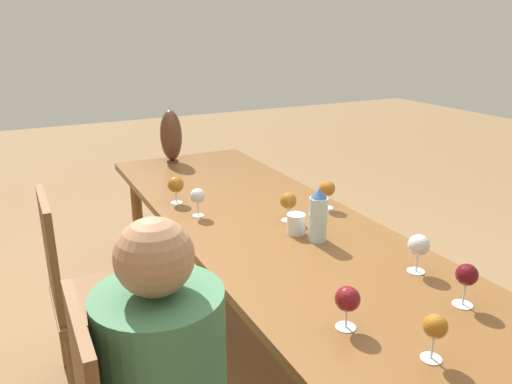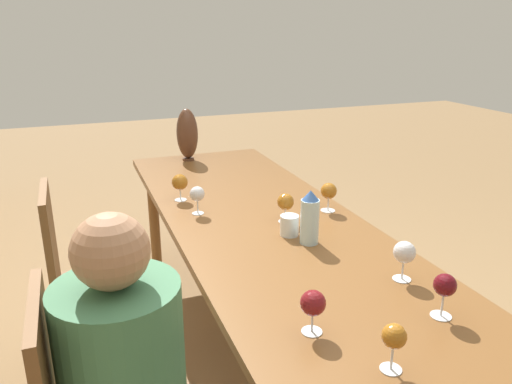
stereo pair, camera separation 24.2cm
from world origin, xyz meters
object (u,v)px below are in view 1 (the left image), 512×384
(wine_glass_1, at_px, (435,328))
(chair_far, at_px, (87,288))
(water_tumbler, at_px, (296,224))
(vase, at_px, (171,136))
(wine_glass_2, at_px, (419,246))
(wine_glass_3, at_px, (327,189))
(wine_glass_0, at_px, (198,196))
(wine_glass_7, at_px, (467,276))
(wine_glass_6, at_px, (288,201))
(wine_glass_5, at_px, (347,300))
(water_bottle, at_px, (318,215))
(wine_glass_4, at_px, (176,185))

(wine_glass_1, height_order, chair_far, chair_far)
(chair_far, bearing_deg, water_tumbler, -113.05)
(water_tumbler, xyz_separation_m, vase, (1.38, 0.12, 0.13))
(wine_glass_2, distance_m, wine_glass_3, 0.71)
(vase, xyz_separation_m, wine_glass_3, (-1.18, -0.42, -0.08))
(wine_glass_0, distance_m, wine_glass_7, 1.25)
(vase, bearing_deg, wine_glass_6, -172.39)
(wine_glass_0, bearing_deg, vase, -10.73)
(wine_glass_5, relative_size, wine_glass_6, 1.00)
(water_bottle, distance_m, wine_glass_1, 0.82)
(wine_glass_4, height_order, wine_glass_6, wine_glass_4)
(chair_far, bearing_deg, wine_glass_4, -64.14)
(wine_glass_0, height_order, wine_glass_1, same)
(wine_glass_0, relative_size, chair_far, 0.14)
(wine_glass_2, relative_size, chair_far, 0.16)
(water_tumbler, relative_size, vase, 0.26)
(water_bottle, bearing_deg, water_tumbler, 22.41)
(wine_glass_4, bearing_deg, chair_far, 115.86)
(vase, distance_m, chair_far, 1.33)
(water_tumbler, distance_m, wine_glass_1, 0.92)
(wine_glass_3, xyz_separation_m, wine_glass_7, (-0.95, 0.11, 0.01))
(vase, height_order, wine_glass_3, vase)
(wine_glass_6, height_order, chair_far, chair_far)
(water_tumbler, xyz_separation_m, wine_glass_1, (-0.91, 0.11, 0.06))
(wine_glass_0, bearing_deg, wine_glass_7, -156.61)
(water_bottle, distance_m, wine_glass_2, 0.44)
(wine_glass_3, xyz_separation_m, chair_far, (0.16, 1.16, -0.34))
(wine_glass_0, height_order, wine_glass_4, wine_glass_4)
(wine_glass_2, relative_size, wine_glass_4, 1.06)
(wine_glass_0, relative_size, wine_glass_4, 0.98)
(wine_glass_5, distance_m, wine_glass_6, 0.87)
(water_tumbler, bearing_deg, wine_glass_6, -16.99)
(wine_glass_3, height_order, chair_far, chair_far)
(wine_glass_3, bearing_deg, chair_far, 81.98)
(wine_glass_0, xyz_separation_m, wine_glass_1, (-1.30, -0.19, 0.00))
(wine_glass_2, height_order, wine_glass_4, wine_glass_2)
(wine_glass_2, bearing_deg, chair_far, 50.86)
(wine_glass_0, xyz_separation_m, wine_glass_4, (0.22, 0.04, -0.00))
(water_tumbler, bearing_deg, chair_far, 66.95)
(vase, relative_size, wine_glass_2, 2.34)
(wine_glass_3, distance_m, wine_glass_6, 0.26)
(water_tumbler, relative_size, wine_glass_0, 0.65)
(wine_glass_1, xyz_separation_m, wine_glass_6, (1.06, -0.16, -0.00))
(water_bottle, relative_size, water_tumbler, 2.60)
(vase, xyz_separation_m, wine_glass_1, (-2.30, -0.01, -0.08))
(wine_glass_4, bearing_deg, water_bottle, -151.52)
(vase, bearing_deg, wine_glass_2, -169.91)
(wine_glass_3, bearing_deg, water_tumbler, 123.97)
(wine_glass_5, height_order, wine_glass_6, same)
(water_tumbler, distance_m, wine_glass_5, 0.72)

